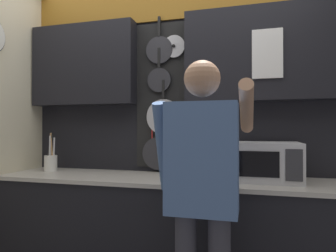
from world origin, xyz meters
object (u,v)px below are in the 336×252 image
(knife_block, at_px, (191,165))
(person, at_px, (203,182))
(microwave, at_px, (265,161))
(utensil_crock, at_px, (51,161))

(knife_block, height_order, person, person)
(microwave, xyz_separation_m, person, (-0.35, -0.60, -0.06))
(microwave, distance_m, person, 0.70)
(utensil_crock, distance_m, person, 1.54)
(person, bearing_deg, knife_block, 106.56)
(microwave, relative_size, person, 0.29)
(microwave, bearing_deg, person, -120.35)
(utensil_crock, bearing_deg, microwave, -0.06)
(microwave, relative_size, knife_block, 1.74)
(knife_block, bearing_deg, person, -73.44)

